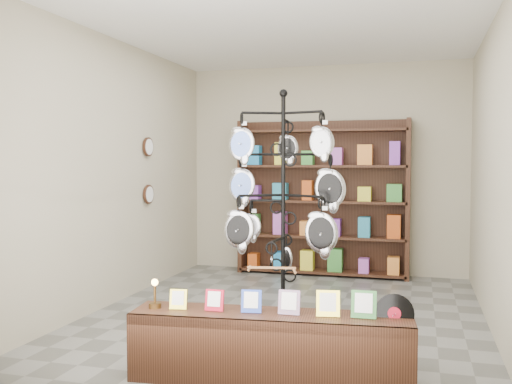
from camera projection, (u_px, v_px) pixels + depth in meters
ground at (286, 316)px, 5.96m from camera, size 5.00×5.00×0.00m
room_envelope at (286, 138)px, 5.86m from camera, size 5.00×5.00×5.00m
display_tree at (283, 196)px, 5.14m from camera, size 1.16×1.03×2.26m
front_shelf at (270, 347)px, 4.17m from camera, size 2.08×0.62×0.72m
back_shelving at (322, 203)px, 8.11m from camera, size 2.42×0.36×2.20m
wall_clocks at (148, 171)px, 7.19m from camera, size 0.03×0.24×0.84m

